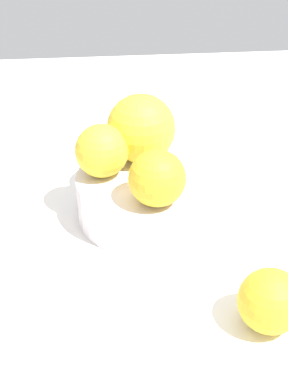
{
  "coord_description": "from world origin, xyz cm",
  "views": [
    {
      "loc": [
        5.03,
        56.9,
        42.28
      ],
      "look_at": [
        0.0,
        0.0,
        3.47
      ],
      "focal_mm": 53.11,
      "sensor_mm": 36.0,
      "label": 1
    }
  ],
  "objects_px": {
    "orange_in_bowl_0": "(145,128)",
    "orange_loose_0": "(271,301)",
    "fruit_bowl": "(144,197)",
    "orange_in_bowl_2": "(157,178)",
    "orange_in_bowl_1": "(102,151)"
  },
  "relations": [
    {
      "from": "fruit_bowl",
      "to": "orange_loose_0",
      "type": "height_order",
      "value": "orange_loose_0"
    },
    {
      "from": "orange_in_bowl_2",
      "to": "orange_loose_0",
      "type": "distance_m",
      "value": 0.18
    },
    {
      "from": "fruit_bowl",
      "to": "orange_in_bowl_2",
      "type": "distance_m",
      "value": 0.08
    },
    {
      "from": "fruit_bowl",
      "to": "orange_in_bowl_1",
      "type": "height_order",
      "value": "orange_in_bowl_1"
    },
    {
      "from": "orange_loose_0",
      "to": "orange_in_bowl_0",
      "type": "bearing_deg",
      "value": -66.77
    },
    {
      "from": "orange_loose_0",
      "to": "orange_in_bowl_2",
      "type": "bearing_deg",
      "value": -55.13
    },
    {
      "from": "orange_loose_0",
      "to": "fruit_bowl",
      "type": "bearing_deg",
      "value": -61.41
    },
    {
      "from": "orange_in_bowl_2",
      "to": "orange_loose_0",
      "type": "height_order",
      "value": "orange_in_bowl_2"
    },
    {
      "from": "fruit_bowl",
      "to": "orange_in_bowl_0",
      "type": "xyz_separation_m",
      "value": [
        -0.0,
        -0.04,
        0.07
      ]
    },
    {
      "from": "orange_in_bowl_0",
      "to": "orange_loose_0",
      "type": "relative_size",
      "value": 1.31
    },
    {
      "from": "orange_in_bowl_0",
      "to": "orange_in_bowl_2",
      "type": "bearing_deg",
      "value": 92.96
    },
    {
      "from": "orange_in_bowl_1",
      "to": "orange_loose_0",
      "type": "height_order",
      "value": "orange_in_bowl_1"
    },
    {
      "from": "orange_in_bowl_1",
      "to": "orange_loose_0",
      "type": "relative_size",
      "value": 0.99
    },
    {
      "from": "fruit_bowl",
      "to": "orange_loose_0",
      "type": "xyz_separation_m",
      "value": [
        -0.1,
        0.19,
        0.0
      ]
    },
    {
      "from": "fruit_bowl",
      "to": "orange_in_bowl_2",
      "type": "relative_size",
      "value": 2.58
    }
  ]
}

